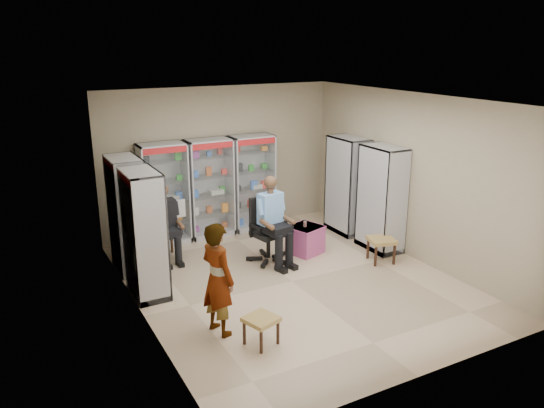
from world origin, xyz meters
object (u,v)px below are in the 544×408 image
cabinet_back_left (164,194)px  woven_stool_b (261,331)px  cabinet_right_far (347,185)px  cabinet_right_near (381,199)px  cabinet_left_far (128,215)px  standing_man (218,279)px  seated_shopkeeper (270,222)px  cabinet_back_mid (210,188)px  woven_stool_a (381,250)px  wooden_chair (164,234)px  office_chair (268,230)px  pink_trunk (305,240)px  cabinet_back_right (252,183)px  cabinet_left_near (145,234)px

cabinet_back_left → woven_stool_b: (-0.03, -4.19, -0.80)m
cabinet_right_far → cabinet_right_near: same height
cabinet_left_far → woven_stool_b: (0.90, -3.26, -0.80)m
woven_stool_b → standing_man: bearing=123.8°
cabinet_left_far → seated_shopkeeper: cabinet_left_far is taller
seated_shopkeeper → standing_man: (-1.75, -1.83, 0.04)m
cabinet_back_mid → woven_stool_a: cabinet_back_mid is taller
wooden_chair → cabinet_left_far: bearing=-163.6°
cabinet_right_far → office_chair: (-2.17, -0.64, -0.41)m
cabinet_back_mid → cabinet_left_far: size_ratio=1.00×
pink_trunk → woven_stool_a: 1.41m
cabinet_back_right → cabinet_right_near: bearing=-53.8°
cabinet_back_left → woven_stool_b: size_ratio=5.11×
cabinet_back_mid → seated_shopkeeper: bearing=-77.3°
wooden_chair → woven_stool_a: bearing=-30.8°
wooden_chair → pink_trunk: bearing=-23.2°
cabinet_back_left → woven_stool_a: (3.15, -2.76, -0.78)m
cabinet_back_mid → woven_stool_b: bearing=-103.1°
seated_shopkeeper → cabinet_right_far: bearing=7.2°
cabinet_back_mid → seated_shopkeeper: cabinet_back_mid is taller
cabinet_back_right → cabinet_left_near: size_ratio=1.00×
cabinet_back_right → cabinet_right_far: same height
wooden_chair → seated_shopkeeper: bearing=-34.1°
cabinet_left_near → woven_stool_b: (0.90, -2.16, -0.80)m
office_chair → standing_man: (-1.75, -1.88, 0.20)m
wooden_chair → seated_shopkeeper: seated_shopkeeper is taller
office_chair → woven_stool_b: 2.82m
cabinet_back_left → office_chair: size_ratio=1.69×
cabinet_right_far → seated_shopkeeper: bearing=107.6°
cabinet_right_near → seated_shopkeeper: (-2.17, 0.41, -0.25)m
cabinet_back_left → cabinet_back_right: same height
seated_shopkeeper → pink_trunk: seated_shopkeeper is taller
woven_stool_b → cabinet_back_left: bearing=89.7°
cabinet_back_mid → office_chair: size_ratio=1.69×
woven_stool_b → cabinet_right_near: bearing=28.9°
wooden_chair → cabinet_back_left: bearing=71.1°
cabinet_back_left → cabinet_left_near: size_ratio=1.00×
cabinet_right_far → woven_stool_b: size_ratio=5.11×
cabinet_back_mid → pink_trunk: (1.20, -1.76, -0.73)m
cabinet_right_far → wooden_chair: cabinet_right_far is taller
cabinet_right_near → woven_stool_a: (-0.38, -0.53, -0.78)m
cabinet_back_mid → cabinet_back_right: (0.95, 0.00, 0.00)m
office_chair → seated_shopkeeper: size_ratio=0.79×
wooden_chair → cabinet_left_near: bearing=-117.6°
pink_trunk → woven_stool_b: pink_trunk is taller
cabinet_right_near → seated_shopkeeper: bearing=79.2°
seated_shopkeeper → cabinet_back_left: bearing=116.4°
cabinet_back_mid → cabinet_left_far: (-1.88, -0.93, 0.00)m
office_chair → woven_stool_b: bearing=-130.1°
cabinet_back_mid → cabinet_right_near: bearing=-40.8°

